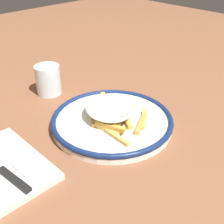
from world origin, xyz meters
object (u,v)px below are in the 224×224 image
knife (2,170)px  spoon (1,151)px  fries_heap (111,110)px  water_glass (48,80)px  plate (112,121)px

knife → spoon: bearing=64.6°
fries_heap → water_glass: bearing=92.8°
fries_heap → knife: size_ratio=0.95×
spoon → fries_heap: bearing=-15.7°
plate → fries_heap: bearing=68.2°
plate → fries_heap: size_ratio=1.49×
water_glass → fries_heap: bearing=-87.2°
spoon → water_glass: water_glass is taller
fries_heap → plate: bearing=-111.8°
plate → knife: plate is taller
plate → spoon: 0.26m
plate → spoon: size_ratio=1.95×
knife → spoon: size_ratio=1.38×
fries_heap → knife: (-0.28, 0.02, -0.03)m
plate → knife: bearing=175.6°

